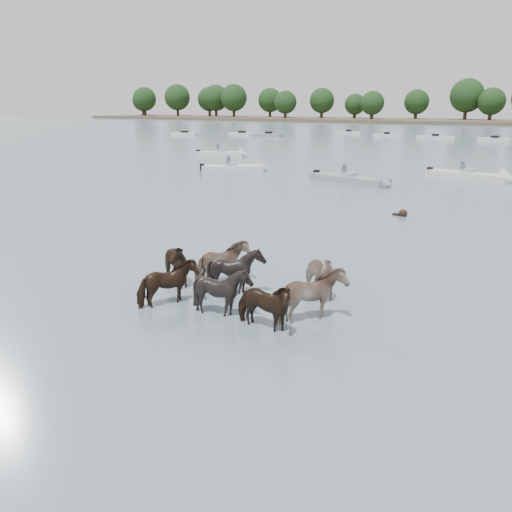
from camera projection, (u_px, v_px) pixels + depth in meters
The scene contains 10 objects.
ground at pixel (164, 293), 15.29m from camera, with size 400.00×400.00×0.00m, color slate.
shoreline at pixel (296, 119), 173.20m from camera, with size 160.00×30.00×1.00m, color #4C4233.
pony_herd at pixel (238, 282), 14.42m from camera, with size 6.73×4.32×1.53m.
swimming_pony at pixel (402, 214), 25.78m from camera, with size 0.72×0.44×0.44m.
motorboat_a at pixel (242, 168), 42.91m from camera, with size 5.45×4.35×1.92m.
motorboat_b at pixel (359, 181), 36.10m from camera, with size 6.56×3.13×1.92m.
motorboat_c at pixel (478, 177), 37.98m from camera, with size 6.51×2.89×1.92m.
motorboat_f at pixel (228, 154), 55.10m from camera, with size 5.72×3.25×1.92m.
distant_flotilla at pixel (489, 142), 73.03m from camera, with size 105.58×21.58×0.93m.
treeline at pixel (279, 99), 173.55m from camera, with size 148.36×19.51×12.46m.
Camera 1 is at (9.66, -10.97, 5.37)m, focal length 36.36 mm.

